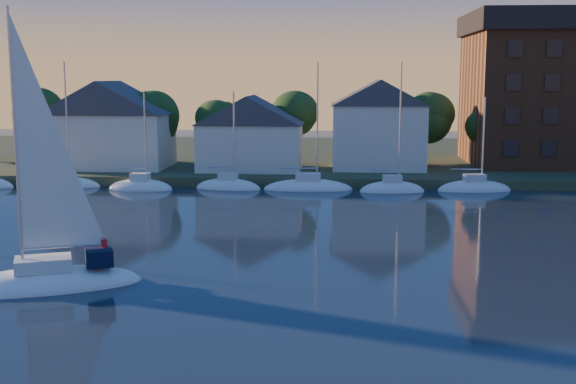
# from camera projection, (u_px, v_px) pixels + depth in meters

# --- Properties ---
(shoreline_land) EXTENTS (160.00, 50.00, 2.00)m
(shoreline_land) POSITION_uv_depth(u_px,v_px,m) (311.00, 160.00, 96.96)
(shoreline_land) COLOR #394226
(shoreline_land) RESTS_ON ground
(wooden_dock) EXTENTS (120.00, 3.00, 1.00)m
(wooden_dock) POSITION_uv_depth(u_px,v_px,m) (303.00, 185.00, 74.29)
(wooden_dock) COLOR brown
(wooden_dock) RESTS_ON ground
(clubhouse_west) EXTENTS (13.65, 9.45, 9.64)m
(clubhouse_west) POSITION_uv_depth(u_px,v_px,m) (110.00, 123.00, 80.73)
(clubhouse_west) COLOR white
(clubhouse_west) RESTS_ON shoreline_land
(clubhouse_centre) EXTENTS (11.55, 8.40, 8.08)m
(clubhouse_centre) POSITION_uv_depth(u_px,v_px,m) (251.00, 132.00, 78.81)
(clubhouse_centre) COLOR white
(clubhouse_centre) RESTS_ON shoreline_land
(clubhouse_east) EXTENTS (10.50, 8.40, 9.80)m
(clubhouse_east) POSITION_uv_depth(u_px,v_px,m) (378.00, 123.00, 79.72)
(clubhouse_east) COLOR white
(clubhouse_east) RESTS_ON shoreline_land
(tree_line) EXTENTS (93.40, 5.40, 8.90)m
(tree_line) POSITION_uv_depth(u_px,v_px,m) (325.00, 111.00, 83.87)
(tree_line) COLOR #322217
(tree_line) RESTS_ON shoreline_land
(moored_fleet) EXTENTS (63.50, 2.40, 12.05)m
(moored_fleet) POSITION_uv_depth(u_px,v_px,m) (182.00, 188.00, 72.12)
(moored_fleet) COLOR white
(moored_fleet) RESTS_ON ground
(hero_sailboat) EXTENTS (10.69, 6.81, 15.64)m
(hero_sailboat) POSITION_uv_depth(u_px,v_px,m) (47.00, 276.00, 38.12)
(hero_sailboat) COLOR white
(hero_sailboat) RESTS_ON ground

